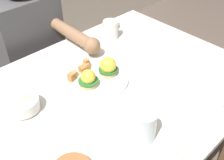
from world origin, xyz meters
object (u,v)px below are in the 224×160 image
Objects in this scene: coffee_mug at (111,29)px; diner_person at (35,50)px; water_glass_far at (144,127)px; eggs_benedict_plate at (98,75)px; fruit_bowl at (24,105)px; dining_table at (113,105)px.

coffee_mug is 0.45m from diner_person.
eggs_benedict_plate is at bearing 75.17° from water_glass_far.
water_glass_far is at bearing -59.73° from fruit_bowl.
dining_table is 10.78× the size of coffee_mug.
fruit_bowl is 0.11× the size of diner_person.
water_glass_far is (-0.11, -0.26, 0.16)m from dining_table.
eggs_benedict_plate reaches higher than dining_table.
water_glass_far is at bearing -94.90° from diner_person.
diner_person is (0.30, 0.47, -0.12)m from fruit_bowl.
fruit_bowl reaches higher than dining_table.
fruit_bowl is at bearing -122.83° from diner_person.
coffee_mug reaches higher than dining_table.
water_glass_far is at bearing -104.83° from eggs_benedict_plate.
eggs_benedict_plate is 0.54m from diner_person.
dining_table is at bearing -131.73° from coffee_mug.
coffee_mug is at bearing 15.57° from fruit_bowl.
eggs_benedict_plate reaches higher than fruit_bowl.
diner_person is at bearing 91.73° from eggs_benedict_plate.
diner_person is at bearing 57.17° from fruit_bowl.
coffee_mug is 0.68m from water_glass_far.
fruit_bowl is (-0.34, 0.13, 0.14)m from dining_table.
fruit_bowl is at bearing 170.50° from eggs_benedict_plate.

